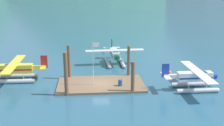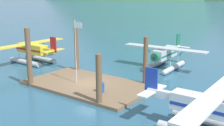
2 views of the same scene
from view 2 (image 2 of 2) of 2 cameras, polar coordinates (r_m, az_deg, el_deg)
The scene contains 12 objects.
ground_plane at distance 28.79m, azimuth -4.79°, elevation -4.63°, with size 1200.00×1200.00×0.00m, color #285670.
dock_platform at distance 28.75m, azimuth -4.79°, elevation -4.35°, with size 12.35×7.19×0.30m, color brown.
piling_near_left at distance 29.12m, azimuth -16.27°, elevation 1.02°, with size 0.52×0.52×5.83m, color brown.
piling_near_right at distance 23.18m, azimuth -2.63°, elevation -3.52°, with size 0.50×0.50×4.36m, color brown.
piling_far_left at distance 33.58m, azimuth -7.09°, elevation 2.61°, with size 0.48×0.48×5.26m, color brown.
piling_far_right at distance 28.33m, azimuth 6.70°, elevation 0.24°, with size 0.46×0.46×4.96m, color brown.
flagpole at distance 28.02m, azimuth -7.14°, elevation 3.63°, with size 0.95×0.10×6.26m.
fuel_drum at distance 26.03m, azimuth -2.16°, elevation -4.89°, with size 0.62×0.62×0.88m.
mooring_buoy at distance 26.59m, azimuth 19.32°, elevation -6.10°, with size 0.75×0.75×0.75m, color orange.
seaplane_silver_bow_right at distance 35.55m, azimuth 10.49°, elevation 1.37°, with size 10.45×7.98×3.84m.
seaplane_yellow_port_fwd at distance 39.39m, azimuth -15.63°, elevation 2.29°, with size 7.98×10.40×3.84m.
seaplane_white_stbd_aft at distance 19.90m, azimuth 18.52°, elevation -9.07°, with size 7.98×10.41×3.84m.
Camera 2 is at (18.12, -20.46, 9.05)m, focal length 45.78 mm.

